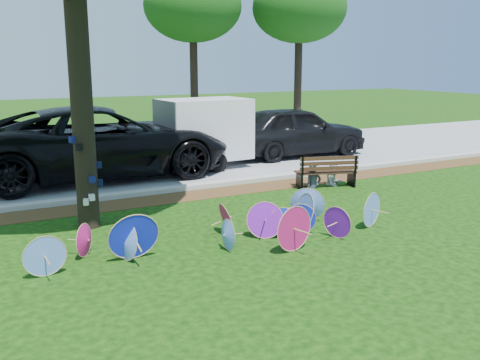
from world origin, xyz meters
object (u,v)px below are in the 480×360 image
object	(u,v)px
cargo_trailer	(204,129)
parasol_pile	(244,224)
black_van	(101,142)
dark_pickup	(295,131)
park_bench	(325,171)
person_left	(314,164)
person_right	(335,163)

from	to	relation	value
cargo_trailer	parasol_pile	bearing A→B (deg)	-111.80
black_van	dark_pickup	xyz separation A→B (m)	(7.13, 0.49, -0.15)
dark_pickup	cargo_trailer	world-z (taller)	cargo_trailer
black_van	park_bench	world-z (taller)	black_van
park_bench	black_van	bearing A→B (deg)	158.86
person_left	park_bench	bearing A→B (deg)	-10.34
dark_pickup	person_left	size ratio (longest dim) A/B	4.01
cargo_trailer	person_right	distance (m)	4.57
parasol_pile	park_bench	distance (m)	5.21
park_bench	dark_pickup	bearing A→B (deg)	83.59
black_van	cargo_trailer	size ratio (longest dim) A/B	2.77
dark_pickup	black_van	bearing A→B (deg)	95.20
parasol_pile	dark_pickup	bearing A→B (deg)	50.97
black_van	person_right	bearing A→B (deg)	-126.48
park_bench	person_right	size ratio (longest dim) A/B	1.39
park_bench	person_right	bearing A→B (deg)	25.38
dark_pickup	park_bench	xyz separation A→B (m)	(-2.00, -4.56, -0.47)
cargo_trailer	person_left	xyz separation A→B (m)	(1.48, -3.96, -0.59)
parasol_pile	black_van	distance (m)	7.25
park_bench	person_right	distance (m)	0.39
black_van	park_bench	bearing A→B (deg)	-128.65
dark_pickup	person_left	distance (m)	5.09
dark_pickup	person_right	world-z (taller)	dark_pickup
park_bench	person_left	world-z (taller)	person_left
dark_pickup	person_right	xyz separation A→B (m)	(-1.65, -4.51, -0.30)
black_van	cargo_trailer	bearing A→B (deg)	-91.28
person_left	black_van	bearing A→B (deg)	137.77
parasol_pile	black_van	size ratio (longest dim) A/B	0.94
parasol_pile	park_bench	world-z (taller)	parasol_pile
black_van	dark_pickup	distance (m)	7.15
cargo_trailer	person_left	world-z (taller)	cargo_trailer
parasol_pile	dark_pickup	world-z (taller)	dark_pickup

